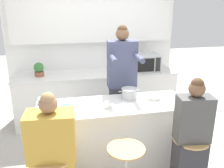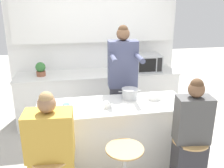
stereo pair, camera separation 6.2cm
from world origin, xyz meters
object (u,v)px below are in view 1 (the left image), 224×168
kitchen_island (113,135)px  person_cooking (122,89)px  bar_stool_rightmost (189,160)px  potted_plant (39,69)px  coffee_cup_near (67,108)px  coffee_cup_far (107,105)px  person_wrapped_blanket (53,160)px  microwave (145,62)px  person_seated_near (191,143)px  banana_bunch (46,111)px  fruit_bowl (45,100)px  cooking_pot (130,94)px

kitchen_island → person_cooking: size_ratio=1.04×
bar_stool_rightmost → potted_plant: potted_plant is taller
bar_stool_rightmost → potted_plant: 2.79m
coffee_cup_near → kitchen_island: bearing=8.8°
coffee_cup_far → bar_stool_rightmost: bearing=-31.8°
person_cooking → coffee_cup_near: 1.04m
coffee_cup_near → potted_plant: 1.58m
kitchen_island → person_wrapped_blanket: bearing=-139.6°
coffee_cup_near → microwave: (1.48, 1.49, 0.13)m
person_wrapped_blanket → microwave: size_ratio=2.75×
person_cooking → person_wrapped_blanket: person_cooking is taller
kitchen_island → person_wrapped_blanket: size_ratio=1.40×
person_seated_near → coffee_cup_far: person_seated_near is taller
bar_stool_rightmost → banana_bunch: 1.77m
kitchen_island → microwave: size_ratio=3.86×
person_cooking → banana_bunch: bearing=-146.5°
banana_bunch → fruit_bowl: bearing=94.8°
kitchen_island → fruit_bowl: bearing=165.1°
kitchen_island → banana_bunch: size_ratio=12.52×
cooking_pot → coffee_cup_far: 0.43m
person_cooking → person_seated_near: (0.51, -1.18, -0.28)m
coffee_cup_far → fruit_bowl: bearing=156.9°
potted_plant → kitchen_island: bearing=-55.4°
kitchen_island → banana_bunch: banana_bunch is taller
person_wrapped_blanket → fruit_bowl: person_wrapped_blanket is taller
bar_stool_rightmost → coffee_cup_far: bearing=148.2°
bar_stool_rightmost → banana_bunch: banana_bunch is taller
person_seated_near → microwave: bearing=93.0°
cooking_pot → person_wrapped_blanket: bearing=-142.1°
bar_stool_rightmost → person_seated_near: person_seated_near is taller
bar_stool_rightmost → coffee_cup_far: 1.16m
person_wrapped_blanket → potted_plant: person_wrapped_blanket is taller
person_wrapped_blanket → person_seated_near: bearing=4.7°
person_cooking → coffee_cup_near: bearing=-139.6°
person_seated_near → banana_bunch: size_ratio=9.19×
fruit_bowl → coffee_cup_far: size_ratio=1.56×
banana_bunch → potted_plant: size_ratio=0.64×
person_cooking → banana_bunch: person_cooking is taller
banana_bunch → microwave: microwave is taller
bar_stool_rightmost → microwave: bearing=86.3°
person_wrapped_blanket → coffee_cup_near: person_wrapped_blanket is taller
kitchen_island → banana_bunch: bearing=-174.1°
potted_plant → bar_stool_rightmost: bearing=-49.6°
fruit_bowl → person_wrapped_blanket: bearing=-84.0°
cooking_pot → fruit_bowl: (-1.11, 0.08, -0.04)m
coffee_cup_near → coffee_cup_far: (0.49, -0.01, -0.00)m
bar_stool_rightmost → person_seated_near: (-0.01, -0.02, 0.24)m
microwave → person_wrapped_blanket: bearing=-129.1°
banana_bunch → person_seated_near: bearing=-19.6°
fruit_bowl → banana_bunch: fruit_bowl is taller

